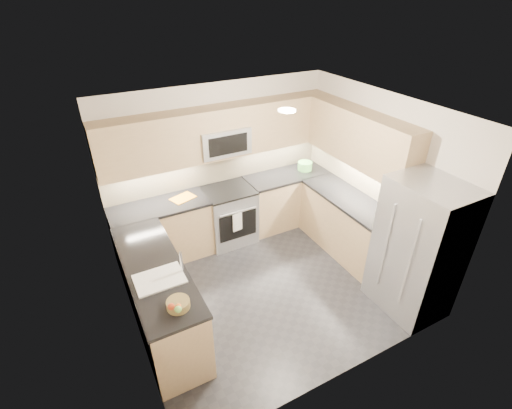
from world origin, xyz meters
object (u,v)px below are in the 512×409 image
at_px(gas_range, 229,215).
at_px(fruit_basket, 178,304).
at_px(utensil_bowl, 305,166).
at_px(cutting_board, 183,198).
at_px(refrigerator, 418,249).
at_px(microwave, 223,140).

relative_size(gas_range, fruit_basket, 3.94).
height_order(utensil_bowl, cutting_board, utensil_bowl).
bearing_deg(fruit_basket, refrigerator, -8.26).
xyz_separation_m(gas_range, microwave, (0.00, 0.12, 1.24)).
xyz_separation_m(gas_range, utensil_bowl, (1.45, 0.03, 0.55)).
distance_m(microwave, fruit_basket, 2.67).
bearing_deg(gas_range, fruit_basket, -125.69).
relative_size(gas_range, cutting_board, 2.64).
distance_m(gas_range, refrigerator, 2.86).
bearing_deg(utensil_bowl, refrigerator, -90.09).
xyz_separation_m(refrigerator, cutting_board, (-2.16, 2.48, 0.05)).
height_order(microwave, cutting_board, microwave).
distance_m(cutting_board, fruit_basket, 2.19).
bearing_deg(utensil_bowl, microwave, 176.20).
height_order(microwave, utensil_bowl, microwave).
distance_m(gas_range, utensil_bowl, 1.56).
height_order(utensil_bowl, fruit_basket, utensil_bowl).
relative_size(microwave, cutting_board, 2.21).
relative_size(microwave, refrigerator, 0.42).
relative_size(gas_range, utensil_bowl, 3.72).
bearing_deg(gas_range, utensil_bowl, 1.12).
distance_m(refrigerator, fruit_basket, 2.92).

